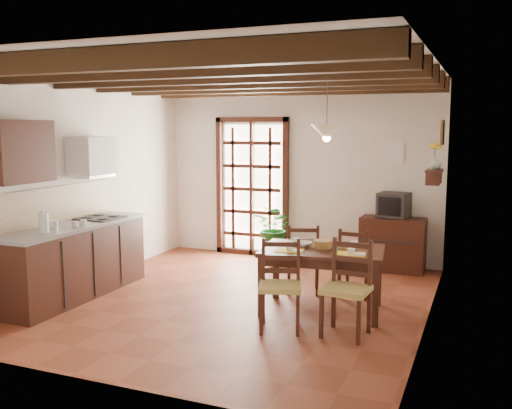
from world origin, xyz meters
The scene contains 25 objects.
ground_plane centered at (0.00, 0.00, 0.00)m, with size 5.00×5.00×0.00m, color brown.
room_shell centered at (0.00, 0.00, 1.82)m, with size 4.52×5.02×2.81m.
ceiling_beams centered at (0.00, 0.00, 2.69)m, with size 4.50×4.34×0.20m.
french_door centered at (-0.80, 2.45, 1.18)m, with size 1.26×0.11×2.32m.
kitchen_counter centered at (-1.96, -0.60, 0.47)m, with size 0.64×2.25×1.38m.
upper_cabinet centered at (-2.08, -1.30, 1.85)m, with size 0.35×0.80×0.70m, color black.
range_hood centered at (-2.05, -0.05, 1.73)m, with size 0.38×0.60×0.54m.
counter_items centered at (-1.95, -0.51, 0.96)m, with size 0.50×1.43×0.25m.
dining_table centered at (1.08, 0.00, 0.65)m, with size 1.47×1.06×0.74m.
chair_near_left centered at (0.84, -0.74, 0.30)m, with size 0.54×0.53×0.95m.
chair_near_right centered at (1.52, -0.65, 0.31)m, with size 0.49×0.47×0.98m.
chair_far_left centered at (0.65, 0.65, 0.28)m, with size 0.52×0.50×0.90m.
chair_far_right centered at (1.32, 0.74, 0.27)m, with size 0.44×0.42×0.87m.
table_setting centered at (1.08, 0.00, 0.76)m, with size 1.00×0.66×0.09m.
table_bowl centered at (0.83, 0.02, 0.77)m, with size 0.22×0.22×0.05m, color white.
sideboard centered at (1.54, 2.23, 0.40)m, with size 0.94×0.42×0.80m, color black.
crt_tv centered at (1.54, 2.22, 0.99)m, with size 0.48×0.45×0.36m.
fuse_box centered at (1.50, 2.48, 1.75)m, with size 0.25×0.03×0.32m, color white.
plant_pot centered at (-0.28, 2.13, 0.11)m, with size 0.33×0.33×0.20m, color maroon.
potted_plant centered at (-0.28, 2.13, 0.57)m, with size 1.68×1.44×1.88m, color #144C19.
wall_shelf centered at (2.14, 1.60, 1.51)m, with size 0.20×0.42×0.20m.
shelf_vase centered at (2.14, 1.60, 1.65)m, with size 0.15×0.15×0.15m, color #B2BFB2.
shelf_flowers centered at (2.14, 1.60, 1.86)m, with size 0.14×0.14×0.36m.
framed_picture centered at (2.22, 1.60, 2.05)m, with size 0.03×0.32×0.32m.
pendant_lamp centered at (1.08, 0.10, 2.08)m, with size 0.36×0.36×0.84m.
Camera 1 is at (2.78, -6.20, 2.13)m, focal length 40.00 mm.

